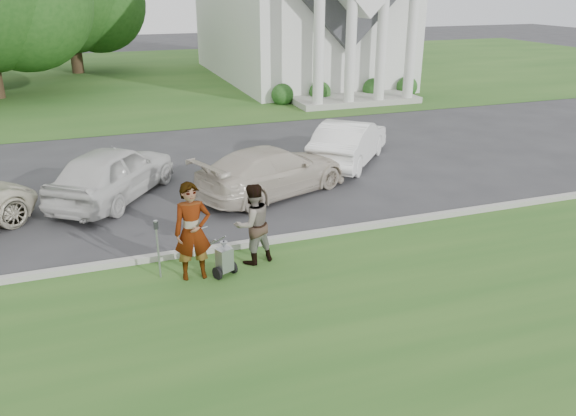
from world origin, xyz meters
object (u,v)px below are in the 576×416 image
parking_meter_near (157,242)px  car_c (273,171)px  person_right (253,225)px  car_d (349,142)px  striping_cart (224,260)px  car_b (113,172)px  person_left (193,232)px

parking_meter_near → car_c: 5.37m
person_right → car_d: size_ratio=0.40×
striping_cart → person_right: person_right is taller
parking_meter_near → car_c: size_ratio=0.27×
car_b → car_d: (7.51, 0.88, -0.04)m
person_left → person_right: (1.30, 0.26, -0.13)m
striping_cart → parking_meter_near: bearing=139.8°
striping_cart → parking_meter_near: 1.37m
striping_cart → car_b: (-1.82, 5.37, 0.40)m
car_c → striping_cart: bearing=128.2°
striping_cart → car_b: size_ratio=0.22×
person_left → parking_meter_near: (-0.67, 0.22, -0.21)m
person_left → parking_meter_near: person_left is taller
car_c → person_right: bearing=134.1°
striping_cart → person_right: bearing=4.9°
parking_meter_near → car_c: car_c is taller
person_right → parking_meter_near: (-1.97, -0.04, -0.08)m
striping_cart → car_c: bearing=36.6°
person_left → person_right: person_left is taller
striping_cart → car_c: car_c is taller
striping_cart → parking_meter_near: (-1.25, 0.36, 0.43)m
person_left → striping_cart: bearing=-11.0°
parking_meter_near → car_d: bearing=40.3°
striping_cart → car_d: (5.69, 6.25, 0.36)m
person_right → car_c: person_right is taller
person_left → car_d: size_ratio=0.46×
person_left → car_c: size_ratio=0.43×
person_left → person_right: 1.33m
striping_cart → car_c: size_ratio=0.21×
car_d → person_right: bearing=91.0°
person_left → person_right: bearing=13.9°
parking_meter_near → car_d: 9.10m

